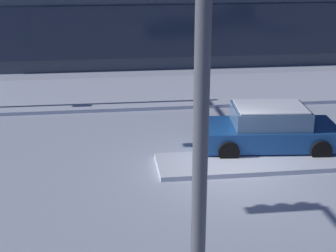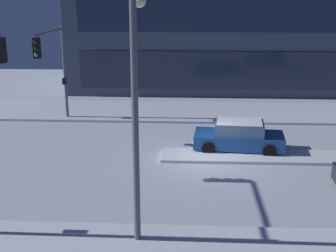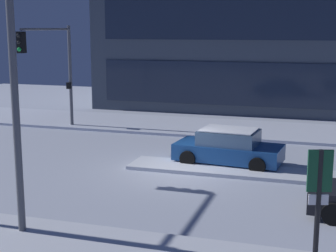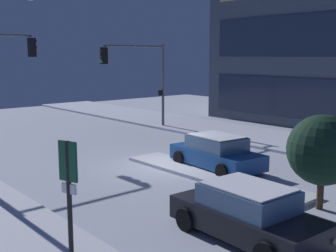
{
  "view_description": "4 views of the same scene",
  "coord_description": "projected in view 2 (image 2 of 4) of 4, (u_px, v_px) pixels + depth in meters",
  "views": [
    {
      "loc": [
        -3.42,
        -13.05,
        6.23
      ],
      "look_at": [
        -1.69,
        0.71,
        1.31
      ],
      "focal_mm": 53.59,
      "sensor_mm": 36.0,
      "label": 1
    },
    {
      "loc": [
        -0.71,
        -19.74,
        7.47
      ],
      "look_at": [
        -1.74,
        1.01,
        1.4
      ],
      "focal_mm": 48.36,
      "sensor_mm": 36.0,
      "label": 2
    },
    {
      "loc": [
        5.42,
        -18.62,
        5.56
      ],
      "look_at": [
        -0.65,
        0.97,
        1.62
      ],
      "focal_mm": 54.57,
      "sensor_mm": 36.0,
      "label": 3
    },
    {
      "loc": [
        14.28,
        -11.96,
        4.91
      ],
      "look_at": [
        0.06,
        0.34,
        1.84
      ],
      "focal_mm": 46.17,
      "sensor_mm": 36.0,
      "label": 4
    }
  ],
  "objects": [
    {
      "name": "street_lamp_arched",
      "position": [
        137.0,
        81.0,
        13.5
      ],
      "size": [
        0.56,
        2.92,
        7.63
      ],
      "rotation": [
        0.0,
        0.0,
        1.61
      ],
      "color": "#565960",
      "rests_on": "ground"
    },
    {
      "name": "ground",
      "position": [
        204.0,
        161.0,
        20.98
      ],
      "size": [
        52.0,
        52.0,
        0.0
      ],
      "primitive_type": "plane",
      "color": "silver"
    },
    {
      "name": "traffic_light_corner_far_left",
      "position": [
        54.0,
        59.0,
        25.18
      ],
      "size": [
        0.32,
        5.06,
        5.71
      ],
      "rotation": [
        0.0,
        0.0,
        -1.57
      ],
      "color": "#565960",
      "rests_on": "ground"
    },
    {
      "name": "curb_strip_far",
      "position": [
        200.0,
        112.0,
        29.52
      ],
      "size": [
        52.0,
        5.2,
        0.14
      ],
      "primitive_type": "cube",
      "color": "silver",
      "rests_on": "ground"
    },
    {
      "name": "car_far",
      "position": [
        239.0,
        136.0,
        22.32
      ],
      "size": [
        4.58,
        2.45,
        1.49
      ],
      "rotation": [
        0.0,
        0.0,
        3.05
      ],
      "color": "#19478C",
      "rests_on": "ground"
    },
    {
      "name": "median_strip",
      "position": [
        256.0,
        157.0,
        21.4
      ],
      "size": [
        9.0,
        1.8,
        0.14
      ],
      "primitive_type": "cube",
      "color": "silver",
      "rests_on": "ground"
    }
  ]
}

